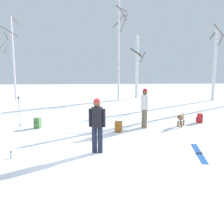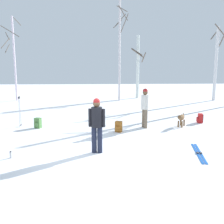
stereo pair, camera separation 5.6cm
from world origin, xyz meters
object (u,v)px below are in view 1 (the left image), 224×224
at_px(birch_tree_4, 215,62).
at_px(person_2, 145,105).
at_px(backpack_0, 37,123).
at_px(dog, 181,118).
at_px(ski_poles_0, 19,111).
at_px(birch_tree_3, 137,66).
at_px(water_bottle_0, 11,155).
at_px(backpack_1, 199,118).
at_px(person_0, 97,122).
at_px(backpack_2, 118,127).
at_px(birch_tree_1, 13,57).
at_px(birch_tree_2, 119,45).
at_px(ski_pair_lying_0, 199,153).

bearing_deg(birch_tree_4, person_2, -128.28).
xyz_separation_m(backpack_0, birch_tree_4, (11.51, 8.54, 2.67)).
relative_size(dog, ski_poles_0, 0.58).
relative_size(ski_poles_0, birch_tree_3, 0.27).
bearing_deg(dog, water_bottle_0, -149.10).
distance_m(water_bottle_0, birch_tree_3, 15.43).
height_order(backpack_0, backpack_1, same).
height_order(person_0, backpack_0, person_0).
height_order(person_2, backpack_2, person_2).
distance_m(birch_tree_1, birch_tree_3, 9.61).
distance_m(person_0, birch_tree_1, 14.19).
xyz_separation_m(person_0, birch_tree_4, (8.91, 11.93, 1.91)).
bearing_deg(birch_tree_3, backpack_2, -102.00).
height_order(backpack_0, birch_tree_2, birch_tree_2).
bearing_deg(water_bottle_0, birch_tree_2, 71.71).
height_order(person_0, person_2, same).
xyz_separation_m(person_0, birch_tree_3, (3.23, 13.71, 1.62)).
distance_m(water_bottle_0, birch_tree_4, 17.04).
distance_m(ski_pair_lying_0, birch_tree_1, 16.20).
height_order(ski_pair_lying_0, birch_tree_2, birch_tree_2).
distance_m(person_2, backpack_0, 4.71).
bearing_deg(ski_pair_lying_0, dog, 81.42).
distance_m(ski_pair_lying_0, birch_tree_2, 13.20).
bearing_deg(birch_tree_4, backpack_2, -130.63).
distance_m(person_0, backpack_2, 2.79).
relative_size(person_2, ski_poles_0, 1.27).
relative_size(birch_tree_1, birch_tree_3, 1.23).
bearing_deg(ski_poles_0, water_bottle_0, -77.59).
relative_size(person_2, backpack_1, 3.90).
bearing_deg(person_2, birch_tree_4, 51.72).
bearing_deg(birch_tree_3, water_bottle_0, -112.25).
xyz_separation_m(ski_poles_0, birch_tree_2, (5.06, 8.53, 3.42)).
height_order(person_0, ski_pair_lying_0, person_0).
relative_size(backpack_0, birch_tree_2, 0.06).
bearing_deg(backpack_0, birch_tree_2, 64.39).
xyz_separation_m(water_bottle_0, birch_tree_2, (4.16, 12.59, 4.05)).
distance_m(ski_poles_0, birch_tree_1, 9.64).
bearing_deg(birch_tree_4, person_0, -126.76).
bearing_deg(ski_poles_0, person_2, -4.64).
distance_m(person_0, ski_poles_0, 5.03).
bearing_deg(dog, person_2, -176.12).
relative_size(person_0, birch_tree_1, 0.28).
bearing_deg(person_2, person_0, -122.35).
height_order(ski_pair_lying_0, backpack_0, backpack_0).
relative_size(birch_tree_1, birch_tree_4, 1.10).
relative_size(ski_poles_0, backpack_2, 3.07).
xyz_separation_m(dog, birch_tree_2, (-2.07, 8.86, 3.76)).
distance_m(ski_pair_lying_0, ski_poles_0, 7.69).
bearing_deg(ski_pair_lying_0, ski_poles_0, 149.29).
distance_m(person_0, birch_tree_3, 14.18).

